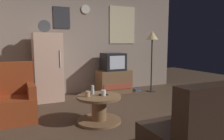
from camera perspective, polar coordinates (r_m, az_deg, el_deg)
The scene contains 14 objects.
ground_plane at distance 3.68m, azimuth 5.83°, elevation -13.28°, with size 12.00×12.00×0.00m, color #4C3828.
wall_with_art at distance 5.70m, azimuth -6.68°, elevation 7.65°, with size 5.20×0.12×2.67m.
fridge at distance 5.02m, azimuth -16.63°, elevation 0.79°, with size 0.60×0.62×1.77m.
tv_stand at distance 5.61m, azimuth 0.41°, elevation -3.03°, with size 0.84×0.53×0.59m.
crt_tv at distance 5.54m, azimuth 0.29°, elevation 2.20°, with size 0.54×0.51×0.44m.
standing_lamp at distance 5.78m, azimuth 10.55°, elevation 7.76°, with size 0.32×0.32×1.59m.
coffee_table at distance 3.58m, azimuth -3.44°, elevation -10.17°, with size 0.72×0.72×0.44m.
wine_glass at distance 3.61m, azimuth -5.14°, elevation -5.22°, with size 0.05×0.05×0.15m, color silver.
mug_ceramic_white at distance 3.51m, azimuth -2.25°, elevation -6.03°, with size 0.08×0.08×0.09m, color silver.
mug_ceramic_tan at distance 3.46m, azimuth -6.47°, elevation -6.29°, with size 0.08×0.08×0.09m, color tan.
remote_control at distance 3.53m, azimuth -2.30°, elevation -6.52°, with size 0.15×0.04×0.02m, color black.
armchair at distance 3.99m, azimuth -24.55°, elevation -7.22°, with size 0.68×0.68×0.96m.
couch at distance 2.77m, azimuth 27.40°, elevation -14.21°, with size 1.70×0.80×0.92m.
book_stack at distance 5.83m, azimuth 6.63°, elevation -5.24°, with size 0.20×0.16×0.07m.
Camera 1 is at (-1.77, -2.96, 1.28)m, focal length 34.64 mm.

